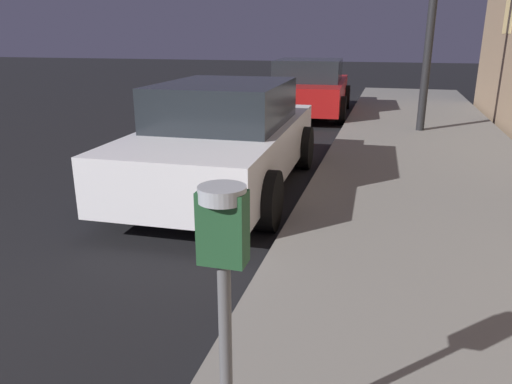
# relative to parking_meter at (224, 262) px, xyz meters

# --- Properties ---
(parking_meter) EXTENTS (0.19, 0.19, 1.31)m
(parking_meter) POSITION_rel_parking_meter_xyz_m (0.00, 0.00, 0.00)
(parking_meter) COLOR #59595B
(parking_meter) RESTS_ON sidewalk
(car_white) EXTENTS (2.09, 4.28, 1.43)m
(car_white) POSITION_rel_parking_meter_xyz_m (-1.51, 4.38, -0.44)
(car_white) COLOR silver
(car_white) RESTS_ON ground
(car_red) EXTENTS (2.24, 4.42, 1.43)m
(car_red) POSITION_rel_parking_meter_xyz_m (-1.51, 11.15, -0.44)
(car_red) COLOR maroon
(car_red) RESTS_ON ground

